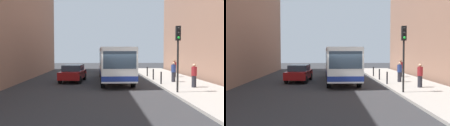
# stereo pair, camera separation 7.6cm
# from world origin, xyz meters

# --- Properties ---
(ground_plane) EXTENTS (80.00, 80.00, 0.00)m
(ground_plane) POSITION_xyz_m (0.00, 0.00, 0.00)
(ground_plane) COLOR #2D2D30
(sidewalk) EXTENTS (4.40, 40.00, 0.15)m
(sidewalk) POSITION_xyz_m (5.40, 0.00, 0.07)
(sidewalk) COLOR #9E9991
(sidewalk) RESTS_ON ground
(bus) EXTENTS (2.71, 11.06, 3.00)m
(bus) POSITION_xyz_m (-0.02, 4.96, 1.73)
(bus) COLOR white
(bus) RESTS_ON ground
(car_beside_bus) EXTENTS (2.12, 4.52, 1.48)m
(car_beside_bus) POSITION_xyz_m (-3.68, 4.95, 0.78)
(car_beside_bus) COLOR maroon
(car_beside_bus) RESTS_ON ground
(car_behind_bus) EXTENTS (2.09, 4.51, 1.48)m
(car_behind_bus) POSITION_xyz_m (-0.13, 14.74, 0.78)
(car_behind_bus) COLOR maroon
(car_behind_bus) RESTS_ON ground
(traffic_light) EXTENTS (0.28, 0.33, 4.10)m
(traffic_light) POSITION_xyz_m (3.55, -2.31, 3.01)
(traffic_light) COLOR black
(traffic_light) RESTS_ON sidewalk
(bollard_near) EXTENTS (0.11, 0.11, 0.95)m
(bollard_near) POSITION_xyz_m (3.45, 1.75, 0.62)
(bollard_near) COLOR black
(bollard_near) RESTS_ON sidewalk
(bollard_mid) EXTENTS (0.11, 0.11, 0.95)m
(bollard_mid) POSITION_xyz_m (3.45, 4.81, 0.62)
(bollard_mid) COLOR black
(bollard_mid) RESTS_ON sidewalk
(bollard_far) EXTENTS (0.11, 0.11, 0.95)m
(bollard_far) POSITION_xyz_m (3.45, 7.88, 0.62)
(bollard_far) COLOR black
(bollard_far) RESTS_ON sidewalk
(pedestrian_near_signal) EXTENTS (0.38, 0.38, 1.66)m
(pedestrian_near_signal) POSITION_xyz_m (5.34, -0.20, 0.98)
(pedestrian_near_signal) COLOR #26262D
(pedestrian_near_signal) RESTS_ON sidewalk
(pedestrian_mid_sidewalk) EXTENTS (0.38, 0.38, 1.63)m
(pedestrian_mid_sidewalk) POSITION_xyz_m (4.78, 3.07, 0.96)
(pedestrian_mid_sidewalk) COLOR #26262D
(pedestrian_mid_sidewalk) RESTS_ON sidewalk
(pedestrian_far_sidewalk) EXTENTS (0.38, 0.38, 1.67)m
(pedestrian_far_sidewalk) POSITION_xyz_m (6.03, 7.24, 0.98)
(pedestrian_far_sidewalk) COLOR #26262D
(pedestrian_far_sidewalk) RESTS_ON sidewalk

